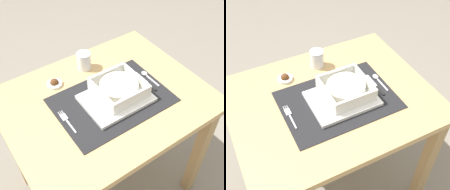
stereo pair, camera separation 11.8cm
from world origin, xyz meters
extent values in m
plane|color=gray|center=(0.00, 0.00, 0.00)|extent=(6.00, 6.00, 0.00)
cube|color=tan|center=(0.00, 0.00, 0.70)|extent=(0.84, 0.67, 0.03)
cube|color=#A48252|center=(0.37, -0.28, 0.34)|extent=(0.05, 0.05, 0.68)
cube|color=#A48252|center=(-0.37, 0.28, 0.34)|extent=(0.05, 0.05, 0.68)
cube|color=#A48252|center=(0.37, 0.28, 0.34)|extent=(0.05, 0.05, 0.68)
cube|color=black|center=(0.02, -0.03, 0.71)|extent=(0.47, 0.33, 0.00)
cube|color=white|center=(0.03, -0.04, 0.72)|extent=(0.27, 0.21, 0.02)
cube|color=white|center=(0.06, -0.02, 0.74)|extent=(0.19, 0.19, 0.01)
cube|color=white|center=(-0.03, -0.02, 0.76)|extent=(0.01, 0.19, 0.05)
cube|color=white|center=(0.15, -0.02, 0.76)|extent=(0.01, 0.19, 0.05)
cube|color=white|center=(0.06, -0.11, 0.76)|extent=(0.17, 0.01, 0.05)
cube|color=white|center=(0.06, 0.07, 0.76)|extent=(0.17, 0.01, 0.05)
cylinder|color=beige|center=(0.06, -0.02, 0.76)|extent=(0.16, 0.16, 0.04)
cube|color=silver|center=(-0.19, -0.06, 0.72)|extent=(0.01, 0.07, 0.00)
cube|color=silver|center=(-0.19, 0.00, 0.72)|extent=(0.02, 0.04, 0.00)
cylinder|color=silver|center=(-0.20, 0.02, 0.72)|extent=(0.00, 0.02, 0.00)
cylinder|color=silver|center=(-0.19, 0.02, 0.72)|extent=(0.00, 0.02, 0.00)
cylinder|color=silver|center=(-0.18, 0.02, 0.72)|extent=(0.00, 0.02, 0.00)
cube|color=silver|center=(0.23, -0.04, 0.72)|extent=(0.01, 0.08, 0.00)
ellipsoid|color=silver|center=(0.23, 0.02, 0.72)|extent=(0.02, 0.03, 0.01)
cube|color=black|center=(0.20, -0.06, 0.72)|extent=(0.01, 0.06, 0.01)
cube|color=silver|center=(0.20, 0.01, 0.72)|extent=(0.01, 0.08, 0.00)
cylinder|color=white|center=(0.03, 0.22, 0.75)|extent=(0.06, 0.06, 0.08)
cylinder|color=gold|center=(0.03, 0.22, 0.73)|extent=(0.05, 0.05, 0.04)
cylinder|color=white|center=(-0.14, 0.19, 0.72)|extent=(0.07, 0.07, 0.01)
sphere|color=#593319|center=(-0.14, 0.19, 0.73)|extent=(0.04, 0.04, 0.04)
camera|label=1|loc=(-0.46, -0.71, 1.58)|focal=46.48mm
camera|label=2|loc=(-0.36, -0.78, 1.58)|focal=46.48mm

